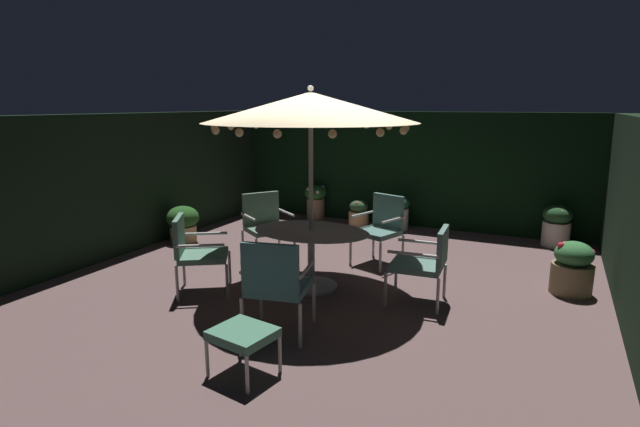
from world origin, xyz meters
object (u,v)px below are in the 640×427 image
object	(u,v)px
patio_chair_north	(275,281)
patio_chair_northeast	(425,260)
potted_plant_back_left	(316,200)
potted_plant_right_near	(573,268)
patio_chair_east	(382,224)
potted_plant_front_corner	(183,222)
patio_dining_table	(311,245)
patio_chair_south	(195,249)
potted_plant_back_center	(359,213)
patio_chair_southeast	(265,221)
patio_umbrella	(311,108)
potted_plant_right_far	(557,225)
potted_plant_left_far	(399,212)
ottoman_footrest	(243,336)

from	to	relation	value
patio_chair_north	patio_chair_northeast	bearing A→B (deg)	53.17
potted_plant_back_left	potted_plant_right_near	size ratio (longest dim) A/B	1.05
patio_chair_east	potted_plant_front_corner	size ratio (longest dim) A/B	1.62
patio_dining_table	potted_plant_right_near	world-z (taller)	patio_dining_table
patio_chair_south	potted_plant_back_center	size ratio (longest dim) A/B	1.90
patio_chair_southeast	potted_plant_front_corner	size ratio (longest dim) A/B	1.60
patio_umbrella	patio_chair_southeast	world-z (taller)	patio_umbrella
patio_dining_table	potted_plant_right_far	size ratio (longest dim) A/B	2.19
patio_chair_northeast	potted_plant_left_far	xyz separation A→B (m)	(-1.28, 3.26, -0.19)
patio_chair_southeast	patio_dining_table	bearing A→B (deg)	-34.70
patio_umbrella	patio_chair_south	bearing A→B (deg)	-147.52
patio_chair_south	patio_chair_north	bearing A→B (deg)	-22.64
patio_chair_south	potted_plant_right_near	xyz separation A→B (m)	(4.20, 1.96, -0.24)
patio_dining_table	potted_plant_front_corner	size ratio (longest dim) A/B	2.44
patio_chair_north	potted_plant_right_far	size ratio (longest dim) A/B	1.49
potted_plant_right_far	patio_dining_table	bearing A→B (deg)	-129.19
patio_chair_northeast	potted_plant_back_left	world-z (taller)	patio_chair_northeast
patio_dining_table	ottoman_footrest	distance (m)	2.18
patio_umbrella	patio_chair_south	distance (m)	2.21
potted_plant_front_corner	potted_plant_left_far	bearing A→B (deg)	37.89
potted_plant_back_left	potted_plant_back_center	size ratio (longest dim) A/B	1.36
ottoman_footrest	potted_plant_left_far	xyz separation A→B (m)	(-0.27, 5.49, -0.02)
patio_umbrella	potted_plant_back_left	xyz separation A→B (m)	(-1.66, 3.54, -1.86)
patio_chair_northeast	potted_plant_front_corner	size ratio (longest dim) A/B	1.49
potted_plant_right_near	patio_chair_east	bearing A→B (deg)	176.35
patio_dining_table	potted_plant_back_left	bearing A→B (deg)	115.15
patio_umbrella	patio_chair_northeast	bearing A→B (deg)	3.90
patio_chair_north	potted_plant_left_far	size ratio (longest dim) A/B	1.57
patio_chair_southeast	patio_chair_south	world-z (taller)	patio_chair_southeast
patio_dining_table	potted_plant_left_far	world-z (taller)	patio_dining_table
ottoman_footrest	patio_chair_northeast	bearing A→B (deg)	65.49
patio_chair_northeast	potted_plant_front_corner	bearing A→B (deg)	168.44
potted_plant_left_far	potted_plant_right_far	bearing A→B (deg)	1.30
potted_plant_back_left	patio_chair_east	bearing A→B (deg)	-45.72
patio_chair_north	patio_chair_east	world-z (taller)	patio_chair_north
patio_chair_east	potted_plant_right_far	size ratio (longest dim) A/B	1.46
patio_chair_south	potted_plant_front_corner	world-z (taller)	patio_chair_south
potted_plant_back_center	patio_chair_northeast	bearing A→B (deg)	-57.36
patio_chair_south	patio_chair_northeast	bearing A→B (deg)	18.20
potted_plant_left_far	patio_chair_south	bearing A→B (deg)	-108.10
patio_chair_east	patio_chair_south	xyz separation A→B (m)	(-1.68, -2.12, -0.02)
ottoman_footrest	potted_plant_right_near	distance (m)	4.20
ottoman_footrest	patio_dining_table	bearing A→B (deg)	100.90
patio_chair_northeast	potted_plant_back_center	xyz separation A→B (m)	(-2.06, 3.22, -0.28)
patio_chair_north	patio_chair_south	world-z (taller)	patio_chair_north
patio_chair_northeast	ottoman_footrest	size ratio (longest dim) A/B	1.63
potted_plant_right_near	patio_chair_south	bearing A→B (deg)	-154.97
patio_chair_north	patio_chair_south	distance (m)	1.64
patio_chair_north	patio_chair_south	bearing A→B (deg)	157.36
patio_chair_north	patio_chair_northeast	world-z (taller)	patio_chair_north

